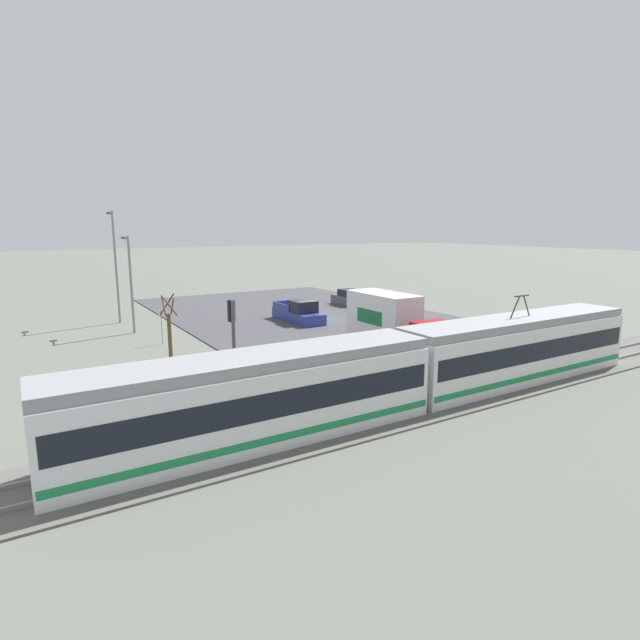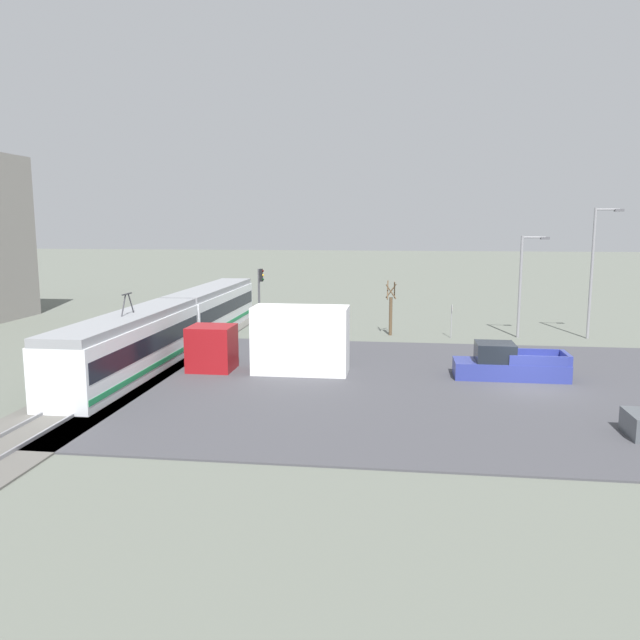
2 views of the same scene
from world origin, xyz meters
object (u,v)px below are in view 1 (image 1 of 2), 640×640
object	(u,v)px
street_tree	(169,330)
street_lamp_near_crossing	(130,277)
pickup_truck	(299,313)
sedan_car_0	(350,299)
traffic_light_pole	(233,338)
box_truck	(395,326)
no_parking_sign	(161,323)
street_lamp_mid_block	(115,260)
light_rail_tram	(409,370)

from	to	relation	value
street_tree	street_lamp_near_crossing	world-z (taller)	street_lamp_near_crossing
pickup_truck	sedan_car_0	size ratio (longest dim) A/B	1.37
pickup_truck	street_lamp_near_crossing	world-z (taller)	street_lamp_near_crossing
traffic_light_pole	street_lamp_near_crossing	distance (m)	19.28
street_tree	street_lamp_near_crossing	size ratio (longest dim) A/B	0.55
box_truck	no_parking_sign	distance (m)	15.94
pickup_truck	street_lamp_mid_block	bearing A→B (deg)	-31.25
street_tree	traffic_light_pole	bearing A→B (deg)	91.57
light_rail_tram	street_lamp_mid_block	xyz separation A→B (m)	(7.51, -28.09, 3.60)
light_rail_tram	street_lamp_mid_block	world-z (taller)	street_lamp_mid_block
light_rail_tram	sedan_car_0	world-z (taller)	light_rail_tram
sedan_car_0	traffic_light_pole	bearing A→B (deg)	-134.61
box_truck	traffic_light_pole	size ratio (longest dim) A/B	1.82
sedan_car_0	no_parking_sign	bearing A→B (deg)	-160.83
sedan_car_0	street_lamp_near_crossing	distance (m)	22.08
traffic_light_pole	no_parking_sign	bearing A→B (deg)	-91.30
traffic_light_pole	street_lamp_near_crossing	size ratio (longest dim) A/B	0.66
box_truck	street_lamp_near_crossing	distance (m)	20.32
pickup_truck	sedan_car_0	world-z (taller)	pickup_truck
box_truck	street_lamp_mid_block	world-z (taller)	street_lamp_mid_block
light_rail_tram	traffic_light_pole	xyz separation A→B (m)	(6.74, -3.98, 1.48)
light_rail_tram	no_parking_sign	distance (m)	19.26
street_lamp_mid_block	light_rail_tram	bearing A→B (deg)	104.96
sedan_car_0	street_lamp_near_crossing	bearing A→B (deg)	-174.31
pickup_truck	traffic_light_pole	world-z (taller)	traffic_light_pole
street_lamp_near_crossing	box_truck	bearing A→B (deg)	130.38
box_truck	street_lamp_mid_block	bearing A→B (deg)	-56.78
sedan_car_0	box_truck	bearing A→B (deg)	-116.20
light_rail_tram	street_tree	world-z (taller)	light_rail_tram
street_lamp_mid_block	street_tree	bearing A→B (deg)	91.98
light_rail_tram	street_lamp_near_crossing	distance (m)	24.48
box_truck	light_rail_tram	bearing A→B (deg)	53.82
box_truck	traffic_light_pole	xyz separation A→B (m)	(12.49, 3.88, 1.40)
traffic_light_pole	no_parking_sign	size ratio (longest dim) A/B	2.02
street_tree	box_truck	bearing A→B (deg)	155.14
box_truck	street_tree	size ratio (longest dim) A/B	2.19
street_lamp_near_crossing	street_lamp_mid_block	xyz separation A→B (m)	(0.19, -4.88, 1.00)
street_lamp_near_crossing	no_parking_sign	world-z (taller)	street_lamp_near_crossing
sedan_car_0	no_parking_sign	distance (m)	22.02
street_tree	street_lamp_near_crossing	distance (m)	9.77
traffic_light_pole	street_lamp_mid_block	bearing A→B (deg)	-88.19
light_rail_tram	box_truck	bearing A→B (deg)	-126.18
pickup_truck	no_parking_sign	bearing A→B (deg)	9.65
box_truck	pickup_truck	distance (m)	12.37
light_rail_tram	traffic_light_pole	distance (m)	7.97
box_truck	pickup_truck	bearing A→B (deg)	-88.98
light_rail_tram	pickup_truck	world-z (taller)	light_rail_tram
light_rail_tram	street_lamp_mid_block	bearing A→B (deg)	-75.04
traffic_light_pole	box_truck	bearing A→B (deg)	-162.76
street_tree	sedan_car_0	bearing A→B (deg)	-151.49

